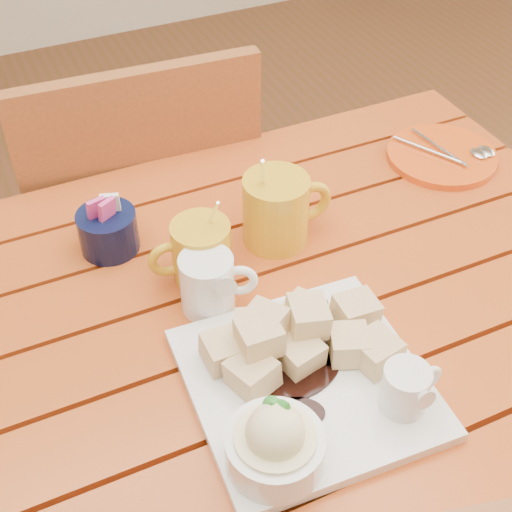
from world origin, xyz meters
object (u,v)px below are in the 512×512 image
table (242,362)px  coffee_mug_right (278,209)px  orange_saucer (443,155)px  chair_far (142,223)px  dessert_plate (301,385)px  coffee_mug_left (200,251)px

table → coffee_mug_right: bearing=46.5°
coffee_mug_right → orange_saucer: bearing=13.4°
coffee_mug_right → chair_far: 0.51m
dessert_plate → coffee_mug_right: coffee_mug_right is taller
orange_saucer → chair_far: (-0.47, 0.34, -0.24)m
table → coffee_mug_right: 0.23m
chair_far → coffee_mug_right: bearing=109.1°
table → coffee_mug_right: size_ratio=7.26×
table → dessert_plate: (0.01, -0.17, 0.14)m
table → dessert_plate: dessert_plate is taller
dessert_plate → coffee_mug_left: bearing=96.4°
dessert_plate → chair_far: (-0.00, 0.69, -0.27)m
dessert_plate → coffee_mug_left: size_ratio=2.11×
coffee_mug_left → orange_saucer: bearing=17.5°
coffee_mug_left → orange_saucer: (0.49, 0.10, -0.04)m
table → chair_far: 0.54m
coffee_mug_left → table: bearing=-69.4°
dessert_plate → orange_saucer: (0.47, 0.35, -0.03)m
coffee_mug_right → orange_saucer: coffee_mug_right is taller
table → chair_far: bearing=89.8°
dessert_plate → table: bearing=91.9°
dessert_plate → chair_far: bearing=90.3°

